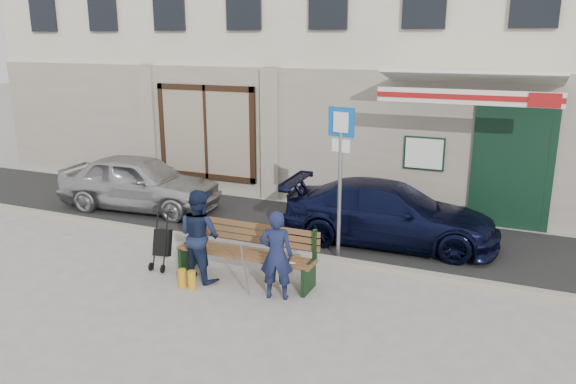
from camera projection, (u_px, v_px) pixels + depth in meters
The scene contains 10 objects.
ground at pixel (221, 283), 9.16m from camera, with size 80.00×80.00×0.00m, color #9E9991.
asphalt_lane at pixel (295, 227), 11.90m from camera, with size 60.00×3.20×0.01m, color #282828.
curb at pixel (262, 249), 10.47m from camera, with size 60.00×0.18×0.12m, color #9E9384.
car_silver at pixel (140, 182), 13.00m from camera, with size 1.53×3.80×1.29m, color #B0B0B5.
car_navy at pixel (390, 213), 10.84m from camera, with size 1.67×4.11×1.19m, color black.
parking_sign at pixel (340, 159), 9.71m from camera, with size 0.50×0.14×2.74m.
bench at pixel (243, 253), 9.21m from camera, with size 2.40×1.17×0.98m.
man at pixel (276, 255), 8.47m from camera, with size 0.51×0.34×1.40m, color #161C3D.
woman at pixel (200, 235), 9.15m from camera, with size 0.74×0.58×1.53m, color #141D37.
stroller at pixel (162, 244), 9.67m from camera, with size 0.32×0.43×1.00m.
Camera 1 is at (4.37, -7.30, 3.85)m, focal length 35.00 mm.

